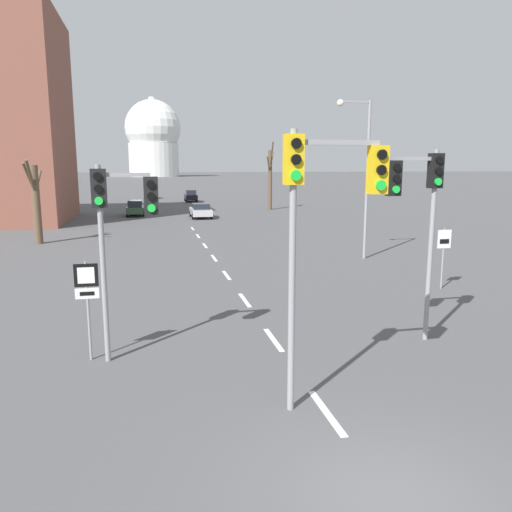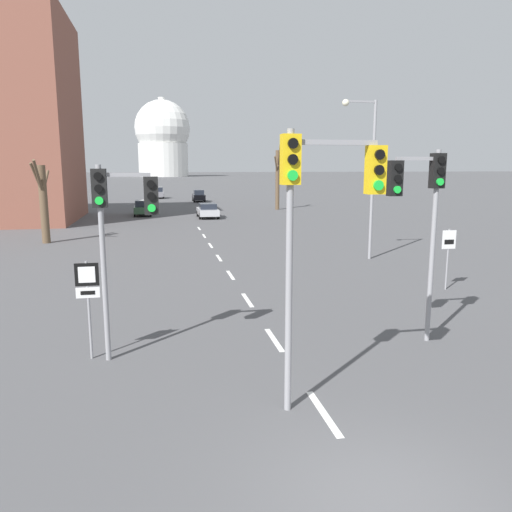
{
  "view_description": "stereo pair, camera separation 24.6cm",
  "coord_description": "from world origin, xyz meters",
  "px_view_note": "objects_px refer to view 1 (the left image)",
  "views": [
    {
      "loc": [
        -3.47,
        -6.25,
        5.05
      ],
      "look_at": [
        -0.73,
        6.44,
        2.7
      ],
      "focal_mm": 35.0,
      "sensor_mm": 36.0,
      "label": 1
    },
    {
      "loc": [
        -3.23,
        -6.3,
        5.05
      ],
      "look_at": [
        -0.73,
        6.44,
        2.7
      ],
      "focal_mm": 35.0,
      "sensor_mm": 36.0,
      "label": 2
    }
  ],
  "objects_px": {
    "route_sign_post": "(87,294)",
    "sedan_mid_centre": "(191,196)",
    "traffic_signal_near_left": "(118,215)",
    "traffic_signal_near_right": "(420,198)",
    "traffic_signal_centre_tall": "(322,201)",
    "speed_limit_sign": "(444,248)",
    "sedan_near_right": "(150,193)",
    "sedan_far_left": "(201,210)",
    "street_lamp_right": "(362,164)",
    "sedan_near_left": "(135,208)"
  },
  "relations": [
    {
      "from": "traffic_signal_near_left",
      "to": "sedan_near_right",
      "type": "bearing_deg",
      "value": 89.07
    },
    {
      "from": "sedan_far_left",
      "to": "traffic_signal_near_left",
      "type": "bearing_deg",
      "value": -99.08
    },
    {
      "from": "traffic_signal_centre_tall",
      "to": "street_lamp_right",
      "type": "height_order",
      "value": "street_lamp_right"
    },
    {
      "from": "sedan_near_left",
      "to": "sedan_mid_centre",
      "type": "height_order",
      "value": "sedan_mid_centre"
    },
    {
      "from": "sedan_near_right",
      "to": "sedan_far_left",
      "type": "xyz_separation_m",
      "value": [
        4.68,
        -31.14,
        -0.15
      ]
    },
    {
      "from": "route_sign_post",
      "to": "speed_limit_sign",
      "type": "distance_m",
      "value": 14.37
    },
    {
      "from": "speed_limit_sign",
      "to": "sedan_near_right",
      "type": "height_order",
      "value": "speed_limit_sign"
    },
    {
      "from": "street_lamp_right",
      "to": "sedan_near_right",
      "type": "height_order",
      "value": "street_lamp_right"
    },
    {
      "from": "traffic_signal_centre_tall",
      "to": "traffic_signal_near_right",
      "type": "relative_size",
      "value": 1.05
    },
    {
      "from": "traffic_signal_near_left",
      "to": "traffic_signal_near_right",
      "type": "xyz_separation_m",
      "value": [
        8.19,
        -0.27,
        0.31
      ]
    },
    {
      "from": "speed_limit_sign",
      "to": "sedan_far_left",
      "type": "relative_size",
      "value": 0.56
    },
    {
      "from": "traffic_signal_centre_tall",
      "to": "sedan_far_left",
      "type": "xyz_separation_m",
      "value": [
        1.66,
        39.63,
        -3.63
      ]
    },
    {
      "from": "route_sign_post",
      "to": "sedan_near_right",
      "type": "height_order",
      "value": "route_sign_post"
    },
    {
      "from": "traffic_signal_near_left",
      "to": "route_sign_post",
      "type": "xyz_separation_m",
      "value": [
        -0.88,
        0.16,
        -2.04
      ]
    },
    {
      "from": "traffic_signal_near_right",
      "to": "sedan_near_right",
      "type": "distance_m",
      "value": 67.92
    },
    {
      "from": "traffic_signal_near_right",
      "to": "sedan_near_right",
      "type": "bearing_deg",
      "value": 96.01
    },
    {
      "from": "route_sign_post",
      "to": "speed_limit_sign",
      "type": "height_order",
      "value": "route_sign_post"
    },
    {
      "from": "route_sign_post",
      "to": "sedan_near_right",
      "type": "xyz_separation_m",
      "value": [
        1.97,
        67.04,
        -0.93
      ]
    },
    {
      "from": "route_sign_post",
      "to": "street_lamp_right",
      "type": "relative_size",
      "value": 0.31
    },
    {
      "from": "route_sign_post",
      "to": "sedan_near_right",
      "type": "bearing_deg",
      "value": 88.32
    },
    {
      "from": "route_sign_post",
      "to": "sedan_far_left",
      "type": "height_order",
      "value": "route_sign_post"
    },
    {
      "from": "traffic_signal_near_right",
      "to": "sedan_mid_centre",
      "type": "distance_m",
      "value": 59.03
    },
    {
      "from": "traffic_signal_near_right",
      "to": "sedan_near_left",
      "type": "height_order",
      "value": "traffic_signal_near_right"
    },
    {
      "from": "traffic_signal_centre_tall",
      "to": "traffic_signal_near_right",
      "type": "height_order",
      "value": "traffic_signal_centre_tall"
    },
    {
      "from": "traffic_signal_near_right",
      "to": "traffic_signal_centre_tall",
      "type": "bearing_deg",
      "value": -141.05
    },
    {
      "from": "sedan_mid_centre",
      "to": "sedan_far_left",
      "type": "xyz_separation_m",
      "value": [
        -0.95,
        -22.59,
        -0.1
      ]
    },
    {
      "from": "traffic_signal_centre_tall",
      "to": "sedan_near_right",
      "type": "relative_size",
      "value": 1.51
    },
    {
      "from": "traffic_signal_near_left",
      "to": "traffic_signal_centre_tall",
      "type": "bearing_deg",
      "value": -40.97
    },
    {
      "from": "sedan_near_left",
      "to": "sedan_mid_centre",
      "type": "xyz_separation_m",
      "value": [
        7.29,
        19.07,
        0.04
      ]
    },
    {
      "from": "traffic_signal_near_right",
      "to": "sedan_near_left",
      "type": "relative_size",
      "value": 1.32
    },
    {
      "from": "street_lamp_right",
      "to": "sedan_far_left",
      "type": "height_order",
      "value": "street_lamp_right"
    },
    {
      "from": "traffic_signal_near_right",
      "to": "sedan_mid_centre",
      "type": "height_order",
      "value": "traffic_signal_near_right"
    },
    {
      "from": "speed_limit_sign",
      "to": "street_lamp_right",
      "type": "relative_size",
      "value": 0.3
    },
    {
      "from": "sedan_near_right",
      "to": "sedan_far_left",
      "type": "relative_size",
      "value": 0.84
    },
    {
      "from": "street_lamp_right",
      "to": "sedan_far_left",
      "type": "relative_size",
      "value": 1.87
    },
    {
      "from": "speed_limit_sign",
      "to": "street_lamp_right",
      "type": "distance_m",
      "value": 7.92
    },
    {
      "from": "speed_limit_sign",
      "to": "street_lamp_right",
      "type": "xyz_separation_m",
      "value": [
        -0.57,
        7.11,
        3.43
      ]
    },
    {
      "from": "sedan_near_left",
      "to": "sedan_near_right",
      "type": "height_order",
      "value": "sedan_near_right"
    },
    {
      "from": "traffic_signal_centre_tall",
      "to": "speed_limit_sign",
      "type": "xyz_separation_m",
      "value": [
        8.47,
        8.75,
        -2.65
      ]
    },
    {
      "from": "speed_limit_sign",
      "to": "sedan_near_right",
      "type": "bearing_deg",
      "value": 100.5
    },
    {
      "from": "traffic_signal_centre_tall",
      "to": "route_sign_post",
      "type": "xyz_separation_m",
      "value": [
        -4.99,
        3.73,
        -2.56
      ]
    },
    {
      "from": "traffic_signal_near_right",
      "to": "street_lamp_right",
      "type": "height_order",
      "value": "street_lamp_right"
    },
    {
      "from": "traffic_signal_near_left",
      "to": "traffic_signal_centre_tall",
      "type": "height_order",
      "value": "traffic_signal_centre_tall"
    },
    {
      "from": "traffic_signal_near_left",
      "to": "traffic_signal_near_right",
      "type": "height_order",
      "value": "traffic_signal_near_right"
    },
    {
      "from": "route_sign_post",
      "to": "street_lamp_right",
      "type": "distance_m",
      "value": 18.01
    },
    {
      "from": "route_sign_post",
      "to": "sedan_mid_centre",
      "type": "height_order",
      "value": "route_sign_post"
    },
    {
      "from": "sedan_mid_centre",
      "to": "traffic_signal_centre_tall",
      "type": "bearing_deg",
      "value": -92.4
    },
    {
      "from": "traffic_signal_near_right",
      "to": "route_sign_post",
      "type": "bearing_deg",
      "value": 177.3
    },
    {
      "from": "sedan_near_left",
      "to": "sedan_mid_centre",
      "type": "distance_m",
      "value": 20.42
    },
    {
      "from": "traffic_signal_centre_tall",
      "to": "speed_limit_sign",
      "type": "distance_m",
      "value": 12.47
    }
  ]
}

